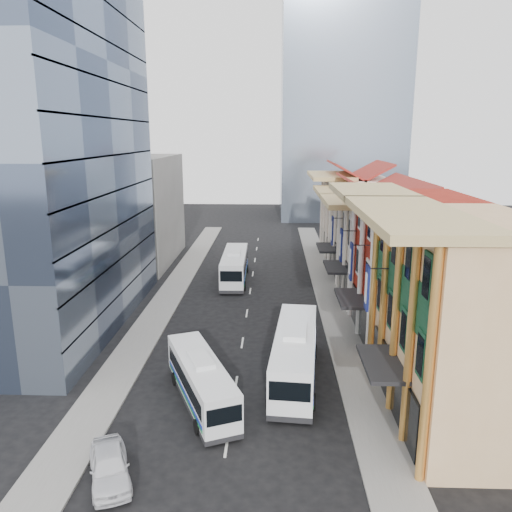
{
  "coord_description": "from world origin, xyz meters",
  "views": [
    {
      "loc": [
        2.47,
        -23.16,
        16.62
      ],
      "look_at": [
        0.89,
        21.95,
        5.68
      ],
      "focal_mm": 35.0,
      "sensor_mm": 36.0,
      "label": 1
    }
  ],
  "objects_px": {
    "shophouse_tan": "(467,320)",
    "office_tower": "(43,155)",
    "sedan_left": "(109,466)",
    "bus_left_far": "(235,266)",
    "bus_left_near": "(201,380)",
    "bus_right": "(295,354)"
  },
  "relations": [
    {
      "from": "bus_right",
      "to": "office_tower",
      "type": "bearing_deg",
      "value": 159.59
    },
    {
      "from": "shophouse_tan",
      "to": "office_tower",
      "type": "height_order",
      "value": "office_tower"
    },
    {
      "from": "bus_left_near",
      "to": "sedan_left",
      "type": "height_order",
      "value": "bus_left_near"
    },
    {
      "from": "office_tower",
      "to": "sedan_left",
      "type": "distance_m",
      "value": 27.86
    },
    {
      "from": "bus_left_far",
      "to": "bus_left_near",
      "type": "bearing_deg",
      "value": -90.74
    },
    {
      "from": "bus_left_near",
      "to": "office_tower",
      "type": "bearing_deg",
      "value": 115.03
    },
    {
      "from": "bus_left_far",
      "to": "sedan_left",
      "type": "height_order",
      "value": "bus_left_far"
    },
    {
      "from": "shophouse_tan",
      "to": "bus_right",
      "type": "distance_m",
      "value": 11.42
    },
    {
      "from": "bus_left_near",
      "to": "bus_left_far",
      "type": "xyz_separation_m",
      "value": [
        0.0,
        27.46,
        0.26
      ]
    },
    {
      "from": "shophouse_tan",
      "to": "bus_right",
      "type": "height_order",
      "value": "shophouse_tan"
    },
    {
      "from": "bus_left_far",
      "to": "bus_right",
      "type": "relative_size",
      "value": 0.96
    },
    {
      "from": "shophouse_tan",
      "to": "bus_left_near",
      "type": "height_order",
      "value": "shophouse_tan"
    },
    {
      "from": "shophouse_tan",
      "to": "sedan_left",
      "type": "height_order",
      "value": "shophouse_tan"
    },
    {
      "from": "office_tower",
      "to": "bus_right",
      "type": "xyz_separation_m",
      "value": [
        21.05,
        -10.14,
        -13.08
      ]
    },
    {
      "from": "office_tower",
      "to": "sedan_left",
      "type": "xyz_separation_m",
      "value": [
        11.5,
        -21.02,
        -14.22
      ]
    },
    {
      "from": "bus_left_far",
      "to": "shophouse_tan",
      "type": "bearing_deg",
      "value": -60.92
    },
    {
      "from": "office_tower",
      "to": "bus_left_far",
      "type": "distance_m",
      "value": 24.32
    },
    {
      "from": "bus_left_near",
      "to": "bus_left_far",
      "type": "height_order",
      "value": "bus_left_far"
    },
    {
      "from": "office_tower",
      "to": "sedan_left",
      "type": "height_order",
      "value": "office_tower"
    },
    {
      "from": "bus_left_near",
      "to": "sedan_left",
      "type": "distance_m",
      "value": 8.29
    },
    {
      "from": "office_tower",
      "to": "bus_left_near",
      "type": "distance_m",
      "value": 24.26
    },
    {
      "from": "bus_left_near",
      "to": "sedan_left",
      "type": "xyz_separation_m",
      "value": [
        -3.5,
        -7.47,
        -0.8
      ]
    }
  ]
}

